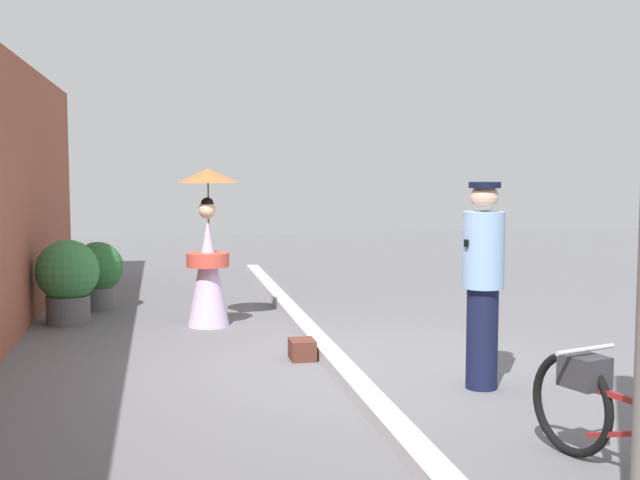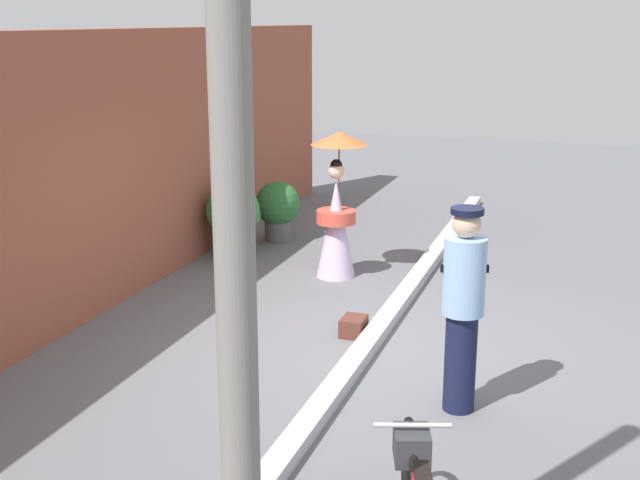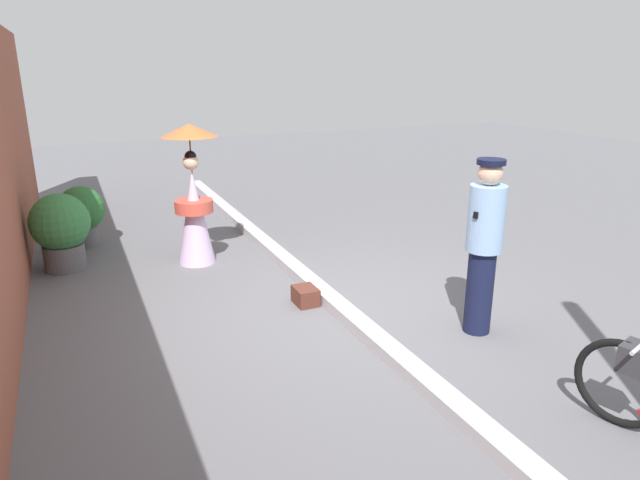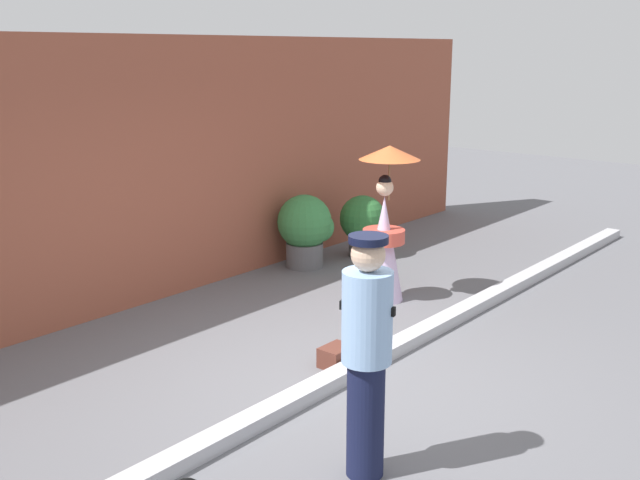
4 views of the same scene
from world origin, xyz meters
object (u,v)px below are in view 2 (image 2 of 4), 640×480
potted_plant_by_door (279,207)px  backpack_on_pavement (354,326)px  utility_pole (233,199)px  person_with_parasol (337,209)px  person_officer (463,305)px  potted_plant_small (235,217)px

potted_plant_by_door → backpack_on_pavement: (-3.24, -2.11, -0.39)m
backpack_on_pavement → utility_pole: utility_pole is taller
person_with_parasol → backpack_on_pavement: size_ratio=6.02×
person_with_parasol → utility_pole: utility_pole is taller
person_officer → potted_plant_small: 5.15m
potted_plant_by_door → backpack_on_pavement: size_ratio=2.90×
potted_plant_by_door → utility_pole: 8.47m
person_with_parasol → potted_plant_by_door: (1.38, 1.32, -0.38)m
person_with_parasol → potted_plant_by_door: person_with_parasol is taller
utility_pole → person_with_parasol: bearing=13.9°
person_with_parasol → potted_plant_small: bearing=74.2°
person_officer → potted_plant_small: bearing=45.5°
potted_plant_by_door → utility_pole: (-7.73, -2.89, 1.91)m
person_officer → person_with_parasol: bearing=33.3°
person_with_parasol → utility_pole: (-6.35, -1.57, 1.53)m
potted_plant_by_door → utility_pole: utility_pole is taller
potted_plant_by_door → person_with_parasol: bearing=-136.4°
potted_plant_small → utility_pole: 7.73m
potted_plant_by_door → backpack_on_pavement: potted_plant_by_door is taller
person_officer → backpack_on_pavement: 2.00m
potted_plant_small → backpack_on_pavement: potted_plant_small is taller
person_with_parasol → potted_plant_by_door: 1.95m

